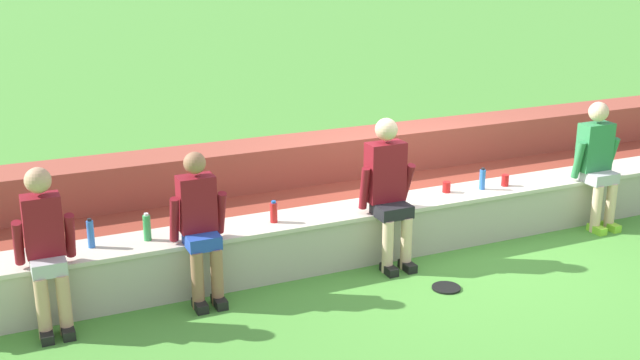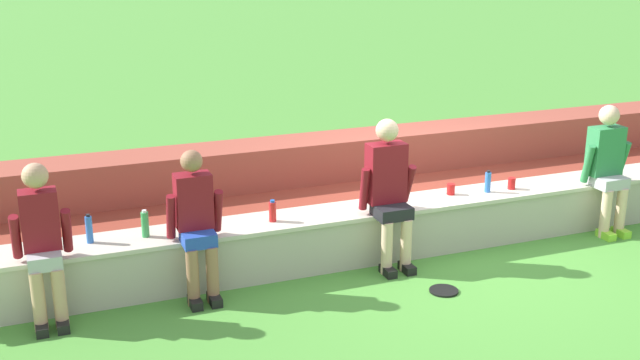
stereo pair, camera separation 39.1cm
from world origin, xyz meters
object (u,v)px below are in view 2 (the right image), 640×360
Objects in this scene: person_center at (389,188)px; frisbee at (444,291)px; water_bottle_mid_right at (488,182)px; water_bottle_near_right at (89,229)px; person_left_of_center at (196,221)px; plastic_cup_right_end at (451,189)px; person_right_of_center at (608,165)px; water_bottle_near_left at (145,224)px; person_far_left at (42,240)px; water_bottle_mid_left at (273,211)px; plastic_cup_left_end at (512,183)px.

frisbee is (0.21, -0.75, -0.79)m from person_center.
water_bottle_near_right reaches higher than water_bottle_mid_right.
person_left_of_center reaches higher than plastic_cup_right_end.
water_bottle_mid_right is 4.06m from water_bottle_near_right.
plastic_cup_right_end is at bearing 169.22° from person_right_of_center.
water_bottle_near_right is 0.48m from water_bottle_near_left.
person_far_left is 1.29m from person_left_of_center.
person_center reaches higher than water_bottle_near_right.
person_right_of_center is at bearing -11.00° from water_bottle_mid_right.
person_right_of_center is 6.61× the size of water_bottle_mid_left.
frisbee is at bearing -11.86° from person_far_left.
person_left_of_center reaches higher than plastic_cup_left_end.
person_left_of_center is 1.90m from person_center.
water_bottle_mid_right is (4.46, 0.27, -0.09)m from person_far_left.
person_left_of_center reaches higher than water_bottle_mid_left.
person_center reaches higher than person_far_left.
water_bottle_mid_left is (-3.72, 0.24, -0.13)m from person_right_of_center.
person_left_of_center is 0.94m from water_bottle_near_right.
person_center reaches higher than person_right_of_center.
person_right_of_center is at bearing 16.86° from frisbee.
person_right_of_center is 11.30× the size of plastic_cup_left_end.
plastic_cup_right_end is at bearing 0.86° from water_bottle_near_left.
water_bottle_mid_right is 0.30m from plastic_cup_left_end.
person_right_of_center reaches higher than person_far_left.
water_bottle_near_right is at bearing 176.63° from person_right_of_center.
person_left_of_center is 0.83m from water_bottle_mid_left.
plastic_cup_right_end reaches higher than frisbee.
person_right_of_center is 5.25× the size of frisbee.
person_right_of_center is at bearing -3.37° from water_bottle_near_right.
person_left_of_center is 3.48m from plastic_cup_left_end.
water_bottle_near_left is at bearing 178.11° from water_bottle_mid_left.
plastic_cup_right_end is at bearing 2.50° from water_bottle_mid_left.
person_right_of_center is 5.28× the size of water_bottle_near_right.
water_bottle_near_right is at bearing 160.80° from frisbee.
plastic_cup_left_end is (3.87, -0.03, -0.06)m from water_bottle_near_left.
person_right_of_center is 1.36m from water_bottle_mid_right.
plastic_cup_left_end is 1.08× the size of plastic_cup_right_end.
person_far_left is 5.16× the size of frisbee.
water_bottle_near_right is at bearing 39.67° from person_far_left.
water_bottle_near_left is 3.18m from plastic_cup_right_end.
water_bottle_mid_left reaches higher than frisbee.
water_bottle_near_left is at bearing -179.14° from plastic_cup_right_end.
person_center is at bearing -169.72° from water_bottle_mid_right.
water_bottle_mid_left is at bearing -177.50° from plastic_cup_right_end.
water_bottle_near_left is (0.48, -0.03, -0.01)m from water_bottle_near_right.
plastic_cup_right_end is at bearing 6.76° from person_left_of_center.
water_bottle_mid_right is 0.93× the size of water_bottle_near_left.
frisbee is (3.00, -1.04, -0.65)m from water_bottle_near_right.
frisbee is at bearing -19.20° from water_bottle_near_right.
person_right_of_center is (4.51, -0.00, 0.04)m from person_left_of_center.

